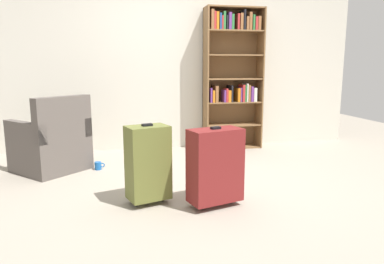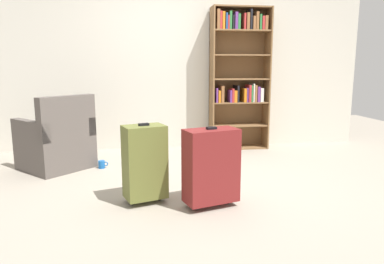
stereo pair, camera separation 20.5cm
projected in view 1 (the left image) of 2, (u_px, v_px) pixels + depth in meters
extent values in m
plane|color=#9E9384|center=(207.00, 183.00, 3.88)|extent=(9.54, 9.54, 0.00)
cube|color=beige|center=(178.00, 61.00, 5.40)|extent=(5.45, 0.10, 2.60)
cube|color=brown|center=(206.00, 80.00, 5.30)|extent=(0.02, 0.32, 2.06)
cube|color=brown|center=(260.00, 79.00, 5.46)|extent=(0.02, 0.32, 2.06)
cube|color=brown|center=(230.00, 79.00, 5.53)|extent=(0.86, 0.02, 2.06)
cube|color=brown|center=(232.00, 147.00, 5.57)|extent=(0.82, 0.30, 0.02)
cube|color=brown|center=(232.00, 124.00, 5.50)|extent=(0.82, 0.30, 0.02)
cube|color=brown|center=(233.00, 102.00, 5.44)|extent=(0.82, 0.30, 0.02)
cube|color=brown|center=(233.00, 79.00, 5.38)|extent=(0.82, 0.30, 0.02)
cube|color=brown|center=(234.00, 55.00, 5.32)|extent=(0.82, 0.30, 0.02)
cube|color=brown|center=(234.00, 31.00, 5.25)|extent=(0.82, 0.30, 0.02)
cube|color=brown|center=(235.00, 8.00, 5.20)|extent=(0.82, 0.30, 0.02)
cube|color=#66337F|center=(210.00, 95.00, 5.30)|extent=(0.02, 0.20, 0.21)
cube|color=orange|center=(212.00, 96.00, 5.30)|extent=(0.03, 0.19, 0.17)
cube|color=brown|center=(215.00, 94.00, 5.33)|extent=(0.04, 0.23, 0.24)
cube|color=#66337F|center=(224.00, 96.00, 5.34)|extent=(0.03, 0.18, 0.18)
cube|color=#B22D2D|center=(226.00, 95.00, 5.34)|extent=(0.03, 0.18, 0.20)
cube|color=orange|center=(228.00, 96.00, 5.37)|extent=(0.04, 0.22, 0.17)
cube|color=black|center=(230.00, 93.00, 5.39)|extent=(0.03, 0.27, 0.24)
cube|color=orange|center=(237.00, 95.00, 5.40)|extent=(0.04, 0.23, 0.20)
cube|color=#66337F|center=(239.00, 94.00, 5.41)|extent=(0.02, 0.23, 0.21)
cube|color=#B22D2D|center=(242.00, 93.00, 5.41)|extent=(0.03, 0.23, 0.25)
cube|color=#2D7238|center=(244.00, 93.00, 5.39)|extent=(0.02, 0.18, 0.24)
cube|color=silver|center=(245.00, 92.00, 5.43)|extent=(0.02, 0.26, 0.27)
cube|color=brown|center=(247.00, 93.00, 5.42)|extent=(0.03, 0.22, 0.25)
cube|color=#66337F|center=(250.00, 94.00, 5.44)|extent=(0.04, 0.24, 0.22)
cube|color=silver|center=(253.00, 94.00, 5.44)|extent=(0.04, 0.21, 0.20)
cube|color=brown|center=(211.00, 20.00, 5.14)|extent=(0.04, 0.26, 0.27)
cube|color=#B22D2D|center=(213.00, 21.00, 5.15)|extent=(0.03, 0.27, 0.24)
cube|color=orange|center=(216.00, 21.00, 5.15)|extent=(0.04, 0.25, 0.24)
cube|color=#264C99|center=(219.00, 22.00, 5.13)|extent=(0.02, 0.18, 0.22)
cube|color=#B22D2D|center=(220.00, 23.00, 5.18)|extent=(0.02, 0.26, 0.19)
cube|color=#2D7238|center=(222.00, 21.00, 5.17)|extent=(0.03, 0.25, 0.25)
cube|color=black|center=(225.00, 23.00, 5.19)|extent=(0.02, 0.26, 0.19)
cube|color=#66337F|center=(229.00, 21.00, 5.16)|extent=(0.04, 0.19, 0.23)
cube|color=#2D7238|center=(231.00, 23.00, 5.19)|extent=(0.04, 0.24, 0.21)
cube|color=#B22D2D|center=(236.00, 22.00, 5.21)|extent=(0.03, 0.25, 0.22)
cube|color=brown|center=(240.00, 22.00, 5.21)|extent=(0.04, 0.22, 0.23)
cube|color=black|center=(242.00, 20.00, 5.23)|extent=(0.03, 0.25, 0.28)
cube|color=brown|center=(246.00, 24.00, 5.22)|extent=(0.04, 0.20, 0.18)
cube|color=brown|center=(248.00, 22.00, 5.24)|extent=(0.04, 0.24, 0.24)
cube|color=#2D7238|center=(252.00, 23.00, 5.23)|extent=(0.03, 0.18, 0.21)
cube|color=#B22D2D|center=(254.00, 24.00, 5.25)|extent=(0.04, 0.20, 0.19)
cube|color=brown|center=(257.00, 24.00, 5.27)|extent=(0.04, 0.23, 0.19)
cube|color=#59514C|center=(51.00, 154.00, 4.32)|extent=(0.99, 0.99, 0.40)
cube|color=gray|center=(49.00, 134.00, 4.28)|extent=(0.76, 0.77, 0.08)
cube|color=#59514C|center=(63.00, 118.00, 4.08)|extent=(0.59, 0.57, 0.50)
cube|color=#59514C|center=(70.00, 125.00, 4.51)|extent=(0.55, 0.58, 0.22)
cube|color=#59514C|center=(25.00, 132.00, 4.03)|extent=(0.55, 0.58, 0.22)
cylinder|color=#1959A5|center=(98.00, 166.00, 4.36)|extent=(0.08, 0.08, 0.10)
torus|color=#1959A5|center=(102.00, 165.00, 4.37)|extent=(0.06, 0.01, 0.06)
cube|color=brown|center=(148.00, 163.00, 3.24)|extent=(0.42, 0.35, 0.66)
cube|color=black|center=(147.00, 125.00, 3.18)|extent=(0.10, 0.07, 0.02)
cylinder|color=black|center=(136.00, 203.00, 3.24)|extent=(0.06, 0.06, 0.05)
cylinder|color=black|center=(162.00, 198.00, 3.36)|extent=(0.06, 0.06, 0.05)
cube|color=maroon|center=(215.00, 165.00, 3.18)|extent=(0.51, 0.36, 0.65)
cube|color=black|center=(216.00, 128.00, 3.12)|extent=(0.10, 0.07, 0.02)
cylinder|color=black|center=(199.00, 206.00, 3.16)|extent=(0.06, 0.06, 0.05)
cylinder|color=black|center=(230.00, 200.00, 3.31)|extent=(0.06, 0.06, 0.05)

